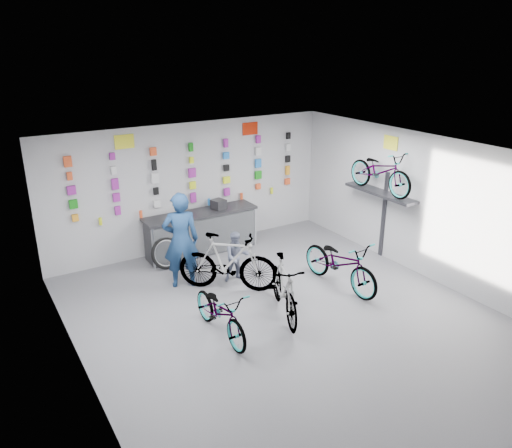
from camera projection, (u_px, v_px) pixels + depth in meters
floor at (288, 319)px, 9.04m from camera, size 8.00×8.00×0.00m
ceiling at (292, 156)px, 7.99m from camera, size 8.00×8.00×0.00m
wall_back at (192, 187)px, 11.71m from camera, size 7.00×0.00×7.00m
wall_front at (505, 366)px, 5.32m from camera, size 7.00×0.00×7.00m
wall_left at (79, 294)px, 6.80m from camera, size 0.00×8.00×8.00m
wall_right at (429, 208)px, 10.22m from camera, size 0.00×8.00×8.00m
counter at (202, 233)px, 11.70m from camera, size 2.70×0.66×1.00m
merch_wall at (191, 176)px, 11.54m from camera, size 5.56×0.08×1.56m
wall_bracket at (381, 196)px, 11.11m from camera, size 0.39×1.90×2.00m
sign_left at (124, 142)px, 10.53m from camera, size 0.42×0.02×0.30m
sign_right at (250, 129)px, 12.05m from camera, size 0.42×0.02×0.30m
sign_side at (391, 143)px, 10.77m from camera, size 0.02×0.40×0.30m
bike_left at (221, 312)px, 8.40m from camera, size 0.61×1.71×0.90m
bike_center at (284, 288)px, 8.99m from camera, size 1.13×1.88×1.09m
bike_right at (340, 263)px, 10.05m from camera, size 0.85×2.05×1.05m
bike_service at (228, 262)px, 9.90m from camera, size 1.90×1.73×1.20m
bike_wall at (380, 171)px, 10.87m from camera, size 0.63×1.80×0.95m
clerk at (181, 240)px, 9.94m from camera, size 0.84×0.69×1.99m
customer at (237, 257)px, 10.30m from camera, size 0.60×0.51×1.08m
spare_wheel at (166, 253)px, 10.94m from camera, size 0.75×0.37×0.71m
register at (219, 204)px, 11.71m from camera, size 0.35×0.36×0.22m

